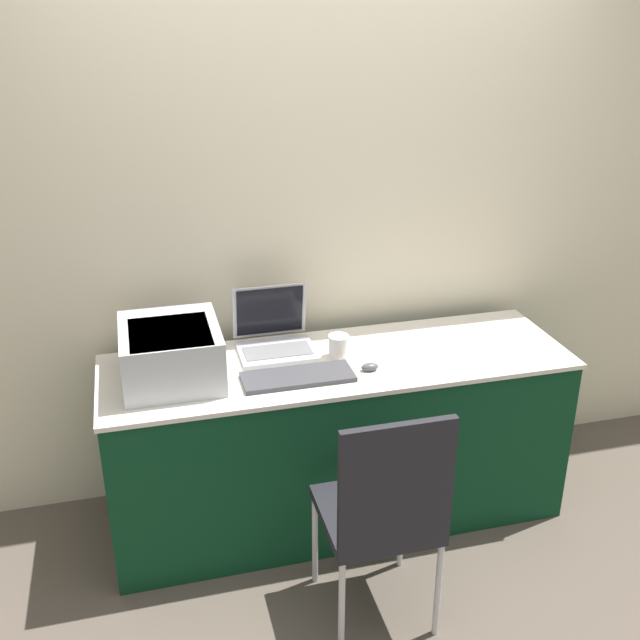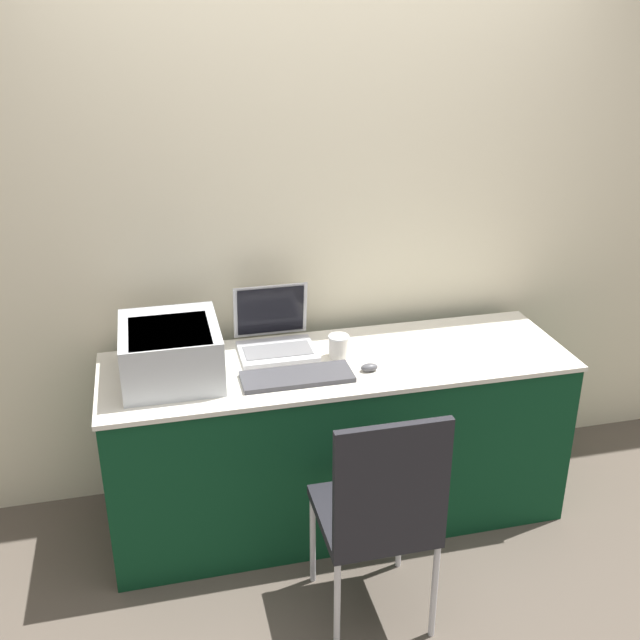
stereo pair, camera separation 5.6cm
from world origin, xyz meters
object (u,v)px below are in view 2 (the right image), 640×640
at_px(printer, 171,350).
at_px(chair, 380,507).
at_px(coffee_cup, 339,346).
at_px(external_keyboard, 297,377).
at_px(mouse, 369,367).
at_px(laptop_left, 275,336).

distance_m(printer, chair, 1.03).
bearing_deg(printer, coffee_cup, 1.68).
bearing_deg(external_keyboard, mouse, -0.36).
distance_m(coffee_cup, mouse, 0.18).
height_order(mouse, chair, chair).
distance_m(external_keyboard, coffee_cup, 0.27).
bearing_deg(laptop_left, printer, -159.65).
bearing_deg(printer, chair, -46.22).
height_order(laptop_left, coffee_cup, laptop_left).
bearing_deg(chair, coffee_cup, 87.26).
bearing_deg(external_keyboard, printer, 164.41).
distance_m(coffee_cup, chair, 0.78).
xyz_separation_m(external_keyboard, chair, (0.18, -0.56, -0.26)).
height_order(printer, laptop_left, laptop_left).
relative_size(printer, laptop_left, 1.34).
height_order(coffee_cup, mouse, coffee_cup).
xyz_separation_m(printer, external_keyboard, (0.49, -0.14, -0.11)).
xyz_separation_m(mouse, chair, (-0.12, -0.56, -0.26)).
distance_m(laptop_left, chair, 0.94).
bearing_deg(mouse, external_keyboard, 179.64).
relative_size(external_keyboard, mouse, 6.20).
xyz_separation_m(coffee_cup, mouse, (0.09, -0.16, -0.03)).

